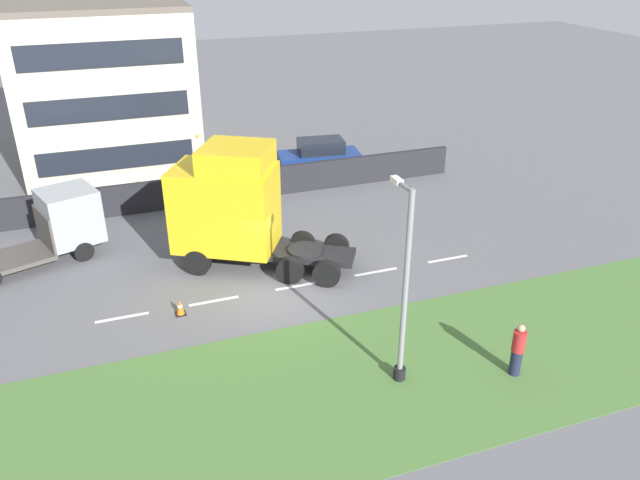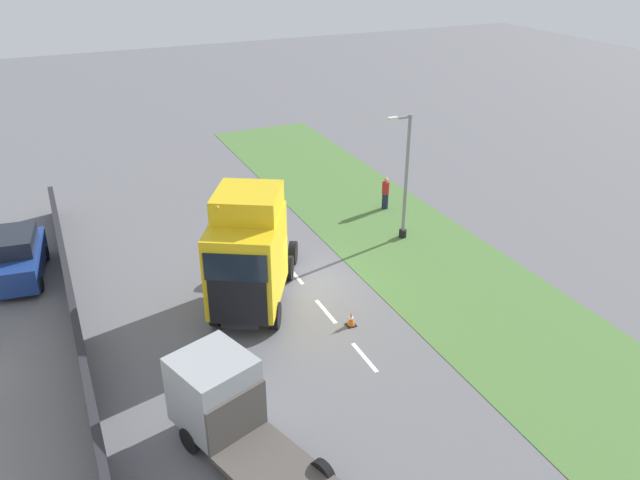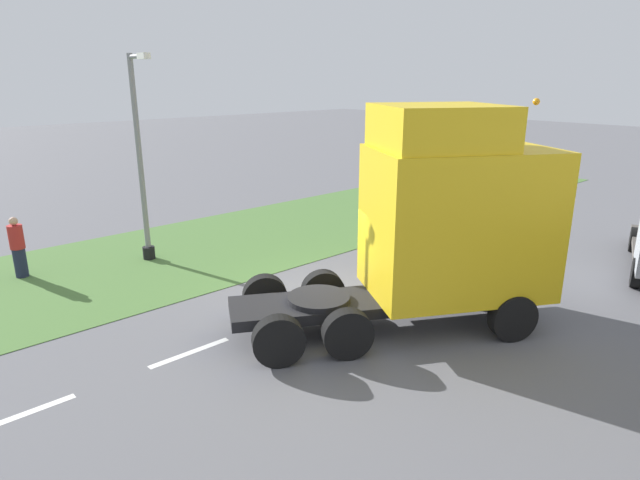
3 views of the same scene
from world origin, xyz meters
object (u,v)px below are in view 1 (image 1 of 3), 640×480
Objects in this scene: lorry_cab at (232,207)px; parked_car at (319,159)px; flatbed_truck at (59,223)px; lamp_post at (403,299)px; traffic_cone_lead at (180,307)px; pedestrian at (518,350)px.

parked_car is at bearing -8.64° from lorry_cab.
parked_car is (5.13, -12.92, -0.44)m from flatbed_truck.
parked_car is at bearing -11.64° from lamp_post.
flatbed_truck is at bearing 95.10° from lorry_cab.
lamp_post reaches higher than traffic_cone_lead.
pedestrian is at bearing -116.84° from lorry_cab.
traffic_cone_lead is at bearing 53.52° from pedestrian.
parked_car is 17.24m from lamp_post.
pedestrian is (-1.02, -3.37, -1.88)m from lamp_post.
lorry_cab reaches higher than parked_car.
parked_car reaches higher than traffic_cone_lead.
parked_car is at bearing -0.30° from pedestrian.
lorry_cab reaches higher than traffic_cone_lead.
pedestrian is (-17.82, 0.09, -0.14)m from parked_car.
traffic_cone_lead is (-11.17, 9.09, -0.72)m from parked_car.
lorry_cab reaches higher than flatbed_truck.
traffic_cone_lead is at bearing 13.07° from flatbed_truck.
flatbed_truck is at bearing 45.31° from pedestrian.
traffic_cone_lead is (5.63, 5.63, -2.46)m from lamp_post.
lorry_cab is 10.48m from parked_car.
traffic_cone_lead is (-3.05, 2.63, -2.18)m from lorry_cab.
flatbed_truck is (2.98, 6.46, -1.02)m from lorry_cab.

